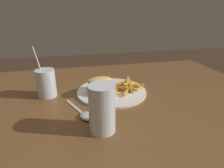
# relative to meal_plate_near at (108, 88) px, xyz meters

# --- Properties ---
(dining_table) EXTENTS (1.37, 1.37, 0.71)m
(dining_table) POSITION_rel_meal_plate_near_xyz_m (-0.02, 0.26, -0.10)
(dining_table) COLOR brown
(dining_table) RESTS_ON ground_plane
(meal_plate_near) EXTENTS (0.31, 0.31, 0.09)m
(meal_plate_near) POSITION_rel_meal_plate_near_xyz_m (0.00, 0.00, 0.00)
(meal_plate_near) COLOR white
(meal_plate_near) RESTS_ON dining_table
(beer_glass) EXTENTS (0.08, 0.08, 0.15)m
(beer_glass) POSITION_rel_meal_plate_near_xyz_m (0.07, 0.26, 0.05)
(beer_glass) COLOR silver
(beer_glass) RESTS_ON dining_table
(juice_glass) EXTENTS (0.08, 0.08, 0.22)m
(juice_glass) POSITION_rel_meal_plate_near_xyz_m (0.26, -0.03, 0.03)
(juice_glass) COLOR silver
(juice_glass) RESTS_ON dining_table
(spoon) EXTENTS (0.11, 0.19, 0.02)m
(spoon) POSITION_rel_meal_plate_near_xyz_m (0.11, 0.18, -0.01)
(spoon) COLOR silver
(spoon) RESTS_ON dining_table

